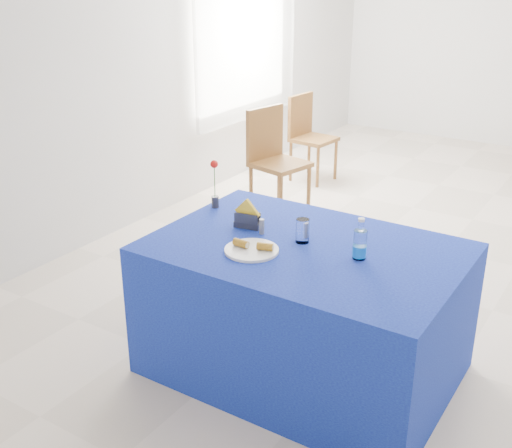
# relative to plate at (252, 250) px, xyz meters

# --- Properties ---
(floor) EXTENTS (7.00, 7.00, 0.00)m
(floor) POSITION_rel_plate_xyz_m (0.40, 2.24, -0.77)
(floor) COLOR beige
(floor) RESTS_ON ground
(room_shell) EXTENTS (7.00, 7.00, 7.00)m
(room_shell) POSITION_rel_plate_xyz_m (0.40, 2.24, 0.98)
(room_shell) COLOR silver
(room_shell) RESTS_ON ground
(window_pane) EXTENTS (0.04, 1.50, 1.60)m
(window_pane) POSITION_rel_plate_xyz_m (-2.07, 3.04, 0.78)
(window_pane) COLOR white
(window_pane) RESTS_ON room_shell
(curtain) EXTENTS (0.04, 1.75, 1.85)m
(curtain) POSITION_rel_plate_xyz_m (-2.00, 3.04, 0.78)
(curtain) COLOR white
(curtain) RESTS_ON room_shell
(plate) EXTENTS (0.28, 0.28, 0.01)m
(plate) POSITION_rel_plate_xyz_m (0.00, 0.00, 0.00)
(plate) COLOR white
(plate) RESTS_ON blue_table
(drinking_glass) EXTENTS (0.07, 0.07, 0.13)m
(drinking_glass) POSITION_rel_plate_xyz_m (0.16, 0.25, 0.06)
(drinking_glass) COLOR white
(drinking_glass) RESTS_ON blue_table
(salt_shaker) EXTENTS (0.03, 0.03, 0.08)m
(salt_shaker) POSITION_rel_plate_xyz_m (-0.08, 0.22, 0.04)
(salt_shaker) COLOR slate
(salt_shaker) RESTS_ON blue_table
(pepper_shaker) EXTENTS (0.03, 0.03, 0.08)m
(pepper_shaker) POSITION_rel_plate_xyz_m (0.11, 0.30, 0.04)
(pepper_shaker) COLOR slate
(pepper_shaker) RESTS_ON blue_table
(blue_table) EXTENTS (1.60, 1.10, 0.76)m
(blue_table) POSITION_rel_plate_xyz_m (0.20, 0.21, -0.39)
(blue_table) COLOR navy
(blue_table) RESTS_ON floor
(water_bottle) EXTENTS (0.07, 0.07, 0.21)m
(water_bottle) POSITION_rel_plate_xyz_m (0.50, 0.22, 0.06)
(water_bottle) COLOR silver
(water_bottle) RESTS_ON blue_table
(napkin_holder) EXTENTS (0.16, 0.08, 0.17)m
(napkin_holder) POSITION_rel_plate_xyz_m (-0.19, 0.26, 0.04)
(napkin_holder) COLOR #333237
(napkin_holder) RESTS_ON blue_table
(rose_vase) EXTENTS (0.05, 0.05, 0.30)m
(rose_vase) POSITION_rel_plate_xyz_m (-0.53, 0.42, 0.13)
(rose_vase) COLOR #242428
(rose_vase) RESTS_ON blue_table
(chair_win_a) EXTENTS (0.51, 0.51, 0.96)m
(chair_win_a) POSITION_rel_plate_xyz_m (-1.21, 2.21, -0.21)
(chair_win_a) COLOR brown
(chair_win_a) RESTS_ON floor
(chair_win_b) EXTENTS (0.43, 0.43, 0.88)m
(chair_win_b) POSITION_rel_plate_xyz_m (-1.42, 3.25, -0.26)
(chair_win_b) COLOR brown
(chair_win_b) RESTS_ON floor
(banana_pieces) EXTENTS (0.22, 0.09, 0.04)m
(banana_pieces) POSITION_rel_plate_xyz_m (0.00, 0.01, 0.03)
(banana_pieces) COLOR gold
(banana_pieces) RESTS_ON plate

